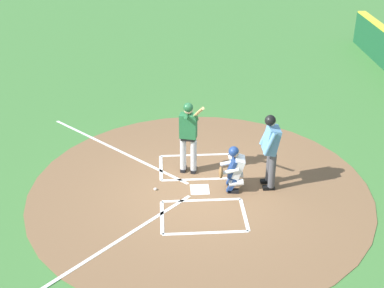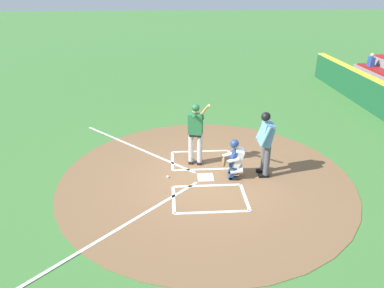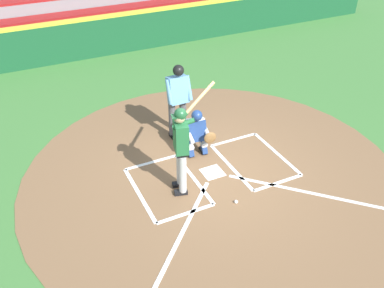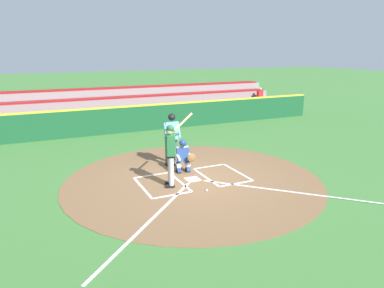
{
  "view_description": "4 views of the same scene",
  "coord_description": "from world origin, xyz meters",
  "px_view_note": "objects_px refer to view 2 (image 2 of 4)",
  "views": [
    {
      "loc": [
        -10.54,
        0.83,
        6.91
      ],
      "look_at": [
        -0.12,
        0.19,
        1.3
      ],
      "focal_mm": 50.15,
      "sensor_mm": 36.0,
      "label": 1
    },
    {
      "loc": [
        -8.57,
        0.92,
        4.99
      ],
      "look_at": [
        0.03,
        0.37,
        1.02
      ],
      "focal_mm": 33.44,
      "sensor_mm": 36.0,
      "label": 2
    },
    {
      "loc": [
        3.48,
        6.18,
        5.5
      ],
      "look_at": [
        0.52,
        0.07,
        0.93
      ],
      "focal_mm": 39.3,
      "sensor_mm": 36.0,
      "label": 3
    },
    {
      "loc": [
        4.44,
        9.48,
        3.94
      ],
      "look_at": [
        -0.08,
        -0.24,
        1.1
      ],
      "focal_mm": 33.1,
      "sensor_mm": 36.0,
      "label": 4
    }
  ],
  "objects_px": {
    "batter": "(196,130)",
    "plate_umpire": "(266,140)",
    "baseball": "(168,177)",
    "catcher": "(234,158)"
  },
  "relations": [
    {
      "from": "batter",
      "to": "plate_umpire",
      "type": "height_order",
      "value": "batter"
    },
    {
      "from": "baseball",
      "to": "batter",
      "type": "bearing_deg",
      "value": -47.28
    },
    {
      "from": "baseball",
      "to": "catcher",
      "type": "bearing_deg",
      "value": -91.94
    },
    {
      "from": "batter",
      "to": "baseball",
      "type": "bearing_deg",
      "value": 132.72
    },
    {
      "from": "catcher",
      "to": "plate_umpire",
      "type": "distance_m",
      "value": 0.97
    },
    {
      "from": "batter",
      "to": "catcher",
      "type": "height_order",
      "value": "batter"
    },
    {
      "from": "batter",
      "to": "catcher",
      "type": "distance_m",
      "value": 1.39
    },
    {
      "from": "batter",
      "to": "plate_umpire",
      "type": "xyz_separation_m",
      "value": [
        -0.75,
        -1.84,
        -0.02
      ]
    },
    {
      "from": "catcher",
      "to": "plate_umpire",
      "type": "height_order",
      "value": "plate_umpire"
    },
    {
      "from": "plate_umpire",
      "to": "baseball",
      "type": "height_order",
      "value": "plate_umpire"
    }
  ]
}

